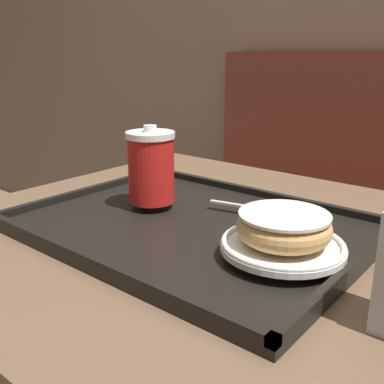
% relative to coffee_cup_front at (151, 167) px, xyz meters
% --- Properties ---
extents(cafe_table, '(0.88, 0.78, 0.72)m').
position_rel_coffee_cup_front_xyz_m(cafe_table, '(0.13, 0.01, -0.26)').
color(cafe_table, brown).
rests_on(cafe_table, ground_plane).
extents(serving_tray, '(0.52, 0.40, 0.02)m').
position_rel_coffee_cup_front_xyz_m(serving_tray, '(0.10, -0.02, -0.08)').
color(serving_tray, black).
rests_on(serving_tray, cafe_table).
extents(coffee_cup_front, '(0.08, 0.08, 0.13)m').
position_rel_coffee_cup_front_xyz_m(coffee_cup_front, '(0.00, 0.00, 0.00)').
color(coffee_cup_front, red).
rests_on(coffee_cup_front, serving_tray).
extents(plate_with_chocolate_donut, '(0.16, 0.16, 0.01)m').
position_rel_coffee_cup_front_xyz_m(plate_with_chocolate_donut, '(0.27, -0.04, -0.05)').
color(plate_with_chocolate_donut, white).
rests_on(plate_with_chocolate_donut, serving_tray).
extents(donut_chocolate_glazed, '(0.12, 0.12, 0.04)m').
position_rel_coffee_cup_front_xyz_m(donut_chocolate_glazed, '(0.27, -0.04, -0.03)').
color(donut_chocolate_glazed, tan).
rests_on(donut_chocolate_glazed, plate_with_chocolate_donut).
extents(spoon, '(0.14, 0.04, 0.01)m').
position_rel_coffee_cup_front_xyz_m(spoon, '(0.18, 0.08, -0.06)').
color(spoon, silver).
rests_on(spoon, serving_tray).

